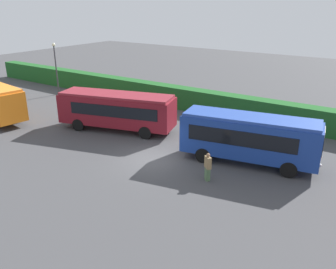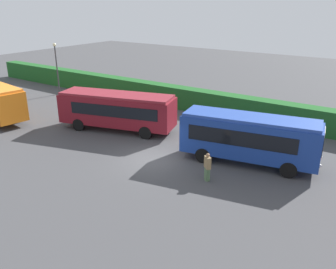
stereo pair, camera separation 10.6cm
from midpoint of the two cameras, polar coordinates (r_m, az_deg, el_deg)
ground_plane at (r=23.65m, az=-2.58°, el=-3.96°), size 106.02×106.02×0.00m
bus_maroon at (r=28.65m, az=-8.35°, el=4.04°), size 9.62×4.98×3.01m
bus_blue at (r=22.99m, az=12.77°, el=-0.32°), size 8.86×3.92×3.15m
person_left at (r=32.30m, az=-3.55°, el=4.56°), size 0.47×0.36×1.71m
person_center at (r=26.25m, az=11.25°, el=0.40°), size 0.29×0.45×1.76m
person_right at (r=20.70m, az=6.24°, el=-5.09°), size 0.55×0.52×1.72m
person_far at (r=25.89m, az=18.15°, el=-0.68°), size 0.44×0.33×1.66m
hedge_row at (r=32.42m, az=9.29°, el=4.62°), size 65.01×1.43×2.05m
lamppost at (r=41.20m, az=-17.64°, el=10.88°), size 0.36×0.36×5.60m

